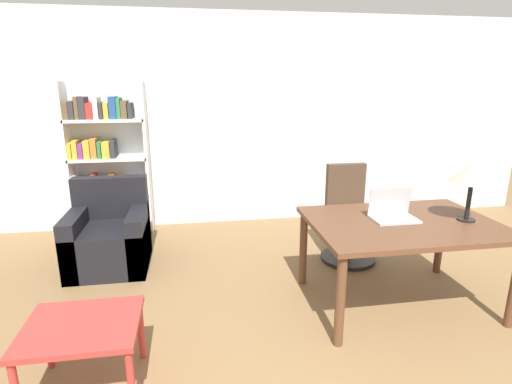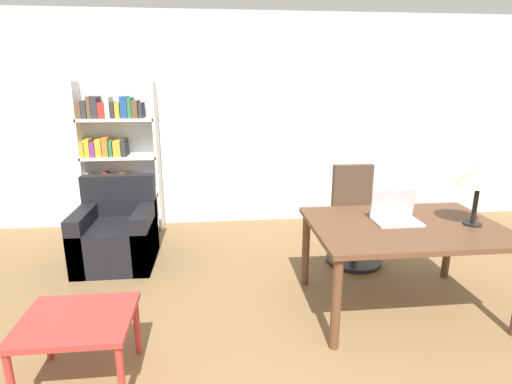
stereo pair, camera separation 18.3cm
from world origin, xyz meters
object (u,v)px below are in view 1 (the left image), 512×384
at_px(table_lamp, 473,174).
at_px(desk, 402,231).
at_px(bookshelf, 105,168).
at_px(side_table_blue, 83,333).
at_px(office_chair, 348,221).
at_px(laptop, 393,212).
at_px(armchair, 109,238).

bearing_deg(table_lamp, desk, 173.13).
xyz_separation_m(table_lamp, bookshelf, (-3.28, 2.24, -0.31)).
bearing_deg(side_table_blue, office_chair, 34.51).
height_order(desk, side_table_blue, desk).
xyz_separation_m(laptop, table_lamp, (0.59, -0.14, 0.34)).
distance_m(table_lamp, office_chair, 1.39).
relative_size(desk, armchair, 1.71).
bearing_deg(laptop, office_chair, 91.19).
distance_m(desk, table_lamp, 0.72).
bearing_deg(bookshelf, office_chair, -24.52).
bearing_deg(office_chair, desk, -85.37).
xyz_separation_m(side_table_blue, armchair, (-0.18, 1.80, -0.10)).
relative_size(table_lamp, bookshelf, 0.26).
distance_m(office_chair, bookshelf, 2.97).
distance_m(side_table_blue, bookshelf, 2.87).
bearing_deg(laptop, table_lamp, -13.18).
bearing_deg(armchair, office_chair, -4.73).
bearing_deg(office_chair, laptop, -88.81).
bearing_deg(table_lamp, bookshelf, 145.68).
height_order(side_table_blue, bookshelf, bookshelf).
distance_m(office_chair, side_table_blue, 2.81).
bearing_deg(laptop, armchair, 156.56).
distance_m(laptop, side_table_blue, 2.47).
height_order(laptop, table_lamp, table_lamp).
relative_size(desk, office_chair, 1.49).
height_order(laptop, side_table_blue, laptop).
xyz_separation_m(laptop, armchair, (-2.51, 1.09, -0.50)).
xyz_separation_m(laptop, office_chair, (-0.02, 0.88, -0.38)).
bearing_deg(desk, side_table_blue, -165.12).
relative_size(office_chair, bookshelf, 0.55).
bearing_deg(office_chair, bookshelf, 155.48).
bearing_deg(side_table_blue, laptop, 16.91).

